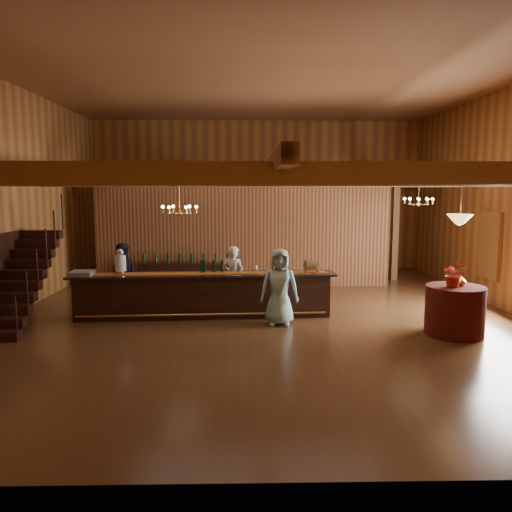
{
  "coord_description": "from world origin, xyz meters",
  "views": [
    {
      "loc": [
        -0.43,
        -11.77,
        3.0
      ],
      "look_at": [
        -0.17,
        0.48,
        1.35
      ],
      "focal_mm": 35.0,
      "sensor_mm": 36.0,
      "label": 1
    }
  ],
  "objects_px": {
    "beverage_dispenser": "(120,262)",
    "staff_second": "(122,276)",
    "round_table": "(455,311)",
    "backbar_shelf": "(186,276)",
    "raffle_drum": "(311,265)",
    "chandelier_right": "(418,201)",
    "floor_plant": "(311,266)",
    "bartender": "(233,277)",
    "chandelier_left": "(180,209)",
    "tasting_bar": "(204,295)",
    "pendant_lamp": "(460,219)",
    "guest": "(279,287)"
  },
  "relations": [
    {
      "from": "tasting_bar",
      "to": "raffle_drum",
      "type": "bearing_deg",
      "value": -1.08
    },
    {
      "from": "chandelier_right",
      "to": "pendant_lamp",
      "type": "xyz_separation_m",
      "value": [
        -0.4,
        -3.6,
        -0.28
      ]
    },
    {
      "from": "raffle_drum",
      "to": "pendant_lamp",
      "type": "relative_size",
      "value": 0.38
    },
    {
      "from": "chandelier_left",
      "to": "guest",
      "type": "bearing_deg",
      "value": -14.72
    },
    {
      "from": "backbar_shelf",
      "to": "raffle_drum",
      "type": "bearing_deg",
      "value": -36.41
    },
    {
      "from": "beverage_dispenser",
      "to": "staff_second",
      "type": "height_order",
      "value": "staff_second"
    },
    {
      "from": "chandelier_right",
      "to": "pendant_lamp",
      "type": "bearing_deg",
      "value": -96.33
    },
    {
      "from": "bartender",
      "to": "guest",
      "type": "distance_m",
      "value": 1.85
    },
    {
      "from": "tasting_bar",
      "to": "backbar_shelf",
      "type": "bearing_deg",
      "value": 101.13
    },
    {
      "from": "raffle_drum",
      "to": "chandelier_right",
      "type": "relative_size",
      "value": 0.43
    },
    {
      "from": "staff_second",
      "to": "bartender",
      "type": "bearing_deg",
      "value": 166.64
    },
    {
      "from": "bartender",
      "to": "staff_second",
      "type": "bearing_deg",
      "value": 18.17
    },
    {
      "from": "beverage_dispenser",
      "to": "floor_plant",
      "type": "relative_size",
      "value": 0.53
    },
    {
      "from": "round_table",
      "to": "chandelier_left",
      "type": "relative_size",
      "value": 1.46
    },
    {
      "from": "staff_second",
      "to": "pendant_lamp",
      "type": "bearing_deg",
      "value": 149.63
    },
    {
      "from": "pendant_lamp",
      "to": "staff_second",
      "type": "distance_m",
      "value": 7.98
    },
    {
      "from": "beverage_dispenser",
      "to": "staff_second",
      "type": "bearing_deg",
      "value": 102.91
    },
    {
      "from": "beverage_dispenser",
      "to": "chandelier_left",
      "type": "bearing_deg",
      "value": -4.49
    },
    {
      "from": "backbar_shelf",
      "to": "staff_second",
      "type": "bearing_deg",
      "value": -112.42
    },
    {
      "from": "beverage_dispenser",
      "to": "pendant_lamp",
      "type": "height_order",
      "value": "pendant_lamp"
    },
    {
      "from": "chandelier_right",
      "to": "pendant_lamp",
      "type": "distance_m",
      "value": 3.64
    },
    {
      "from": "beverage_dispenser",
      "to": "bartender",
      "type": "distance_m",
      "value": 2.78
    },
    {
      "from": "tasting_bar",
      "to": "bartender",
      "type": "xyz_separation_m",
      "value": [
        0.68,
        0.78,
        0.27
      ]
    },
    {
      "from": "tasting_bar",
      "to": "backbar_shelf",
      "type": "height_order",
      "value": "tasting_bar"
    },
    {
      "from": "beverage_dispenser",
      "to": "pendant_lamp",
      "type": "relative_size",
      "value": 0.67
    },
    {
      "from": "beverage_dispenser",
      "to": "chandelier_left",
      "type": "distance_m",
      "value": 1.87
    },
    {
      "from": "bartender",
      "to": "floor_plant",
      "type": "height_order",
      "value": "bartender"
    },
    {
      "from": "tasting_bar",
      "to": "round_table",
      "type": "relative_size",
      "value": 5.28
    },
    {
      "from": "backbar_shelf",
      "to": "pendant_lamp",
      "type": "bearing_deg",
      "value": -31.44
    },
    {
      "from": "pendant_lamp",
      "to": "floor_plant",
      "type": "xyz_separation_m",
      "value": [
        -2.23,
        5.65,
        -1.84
      ]
    },
    {
      "from": "round_table",
      "to": "staff_second",
      "type": "height_order",
      "value": "staff_second"
    },
    {
      "from": "chandelier_left",
      "to": "bartender",
      "type": "distance_m",
      "value": 2.31
    },
    {
      "from": "raffle_drum",
      "to": "guest",
      "type": "xyz_separation_m",
      "value": [
        -0.8,
        -0.81,
        -0.36
      ]
    },
    {
      "from": "round_table",
      "to": "floor_plant",
      "type": "height_order",
      "value": "floor_plant"
    },
    {
      "from": "backbar_shelf",
      "to": "floor_plant",
      "type": "bearing_deg",
      "value": 18.98
    },
    {
      "from": "chandelier_right",
      "to": "staff_second",
      "type": "distance_m",
      "value": 8.13
    },
    {
      "from": "backbar_shelf",
      "to": "chandelier_right",
      "type": "height_order",
      "value": "chandelier_right"
    },
    {
      "from": "backbar_shelf",
      "to": "guest",
      "type": "distance_m",
      "value": 4.72
    },
    {
      "from": "beverage_dispenser",
      "to": "guest",
      "type": "xyz_separation_m",
      "value": [
        3.66,
        -0.7,
        -0.47
      ]
    },
    {
      "from": "backbar_shelf",
      "to": "floor_plant",
      "type": "xyz_separation_m",
      "value": [
        3.87,
        0.83,
        0.16
      ]
    },
    {
      "from": "beverage_dispenser",
      "to": "floor_plant",
      "type": "distance_m",
      "value": 6.5
    },
    {
      "from": "beverage_dispenser",
      "to": "bartender",
      "type": "xyz_separation_m",
      "value": [
        2.6,
        0.82,
        -0.52
      ]
    },
    {
      "from": "tasting_bar",
      "to": "raffle_drum",
      "type": "xyz_separation_m",
      "value": [
        2.54,
        0.07,
        0.69
      ]
    },
    {
      "from": "tasting_bar",
      "to": "floor_plant",
      "type": "bearing_deg",
      "value": 50.02
    },
    {
      "from": "chandelier_left",
      "to": "staff_second",
      "type": "height_order",
      "value": "chandelier_left"
    },
    {
      "from": "beverage_dispenser",
      "to": "chandelier_right",
      "type": "relative_size",
      "value": 0.75
    },
    {
      "from": "beverage_dispenser",
      "to": "floor_plant",
      "type": "xyz_separation_m",
      "value": [
        5.0,
        4.08,
        -0.76
      ]
    },
    {
      "from": "chandelier_right",
      "to": "bartender",
      "type": "xyz_separation_m",
      "value": [
        -5.02,
        -1.22,
        -1.88
      ]
    },
    {
      "from": "backbar_shelf",
      "to": "round_table",
      "type": "bearing_deg",
      "value": -31.44
    },
    {
      "from": "backbar_shelf",
      "to": "chandelier_left",
      "type": "height_order",
      "value": "chandelier_left"
    }
  ]
}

